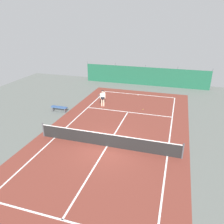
{
  "coord_description": "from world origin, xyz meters",
  "views": [
    {
      "loc": [
        4.19,
        -12.6,
        8.23
      ],
      "look_at": [
        -0.84,
        3.96,
        0.9
      ],
      "focal_mm": 35.52,
      "sensor_mm": 36.0,
      "label": 1
    }
  ],
  "objects": [
    {
      "name": "ground_plane",
      "position": [
        0.0,
        0.0,
        0.0
      ],
      "size": [
        36.0,
        36.0,
        0.0
      ],
      "primitive_type": "plane",
      "color": "slate"
    },
    {
      "name": "court_surface",
      "position": [
        0.0,
        0.0,
        0.0
      ],
      "size": [
        11.02,
        26.6,
        0.01
      ],
      "color": "brown",
      "rests_on": "ground"
    },
    {
      "name": "tennis_net",
      "position": [
        0.0,
        0.0,
        0.51
      ],
      "size": [
        10.12,
        0.1,
        1.1
      ],
      "color": "black",
      "rests_on": "ground"
    },
    {
      "name": "back_fence",
      "position": [
        -0.0,
        16.58,
        0.67
      ],
      "size": [
        16.3,
        0.98,
        2.7
      ],
      "color": "#195138",
      "rests_on": "ground"
    },
    {
      "name": "tennis_player",
      "position": [
        -2.8,
        7.18,
        0.96
      ],
      "size": [
        0.57,
        0.82,
        1.64
      ],
      "rotation": [
        0.0,
        0.0,
        3.44
      ],
      "color": "beige",
      "rests_on": "ground"
    },
    {
      "name": "tennis_ball_near_player",
      "position": [
        1.28,
        7.44,
        0.03
      ],
      "size": [
        0.07,
        0.07,
        0.07
      ],
      "primitive_type": "sphere",
      "color": "#CCDB33",
      "rests_on": "ground"
    },
    {
      "name": "parked_car",
      "position": [
        -1.84,
        18.27,
        0.84
      ],
      "size": [
        2.21,
        4.3,
        1.68
      ],
      "rotation": [
        0.0,
        0.0,
        3.2
      ],
      "color": "silver",
      "rests_on": "ground"
    },
    {
      "name": "courtside_bench",
      "position": [
        -6.31,
        4.64,
        0.37
      ],
      "size": [
        1.6,
        0.4,
        0.49
      ],
      "color": "#335184",
      "rests_on": "ground"
    }
  ]
}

